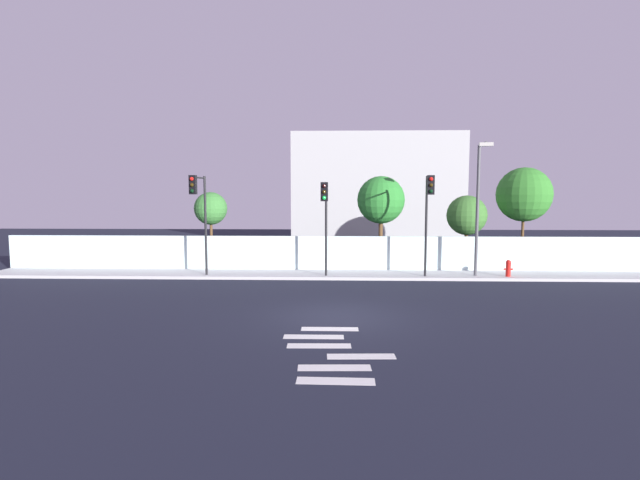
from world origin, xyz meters
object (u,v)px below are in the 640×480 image
Objects in this scene: traffic_light_right at (325,208)px; street_lamp_curbside at (479,198)px; fire_hydrant at (508,268)px; roadside_tree_leftmost at (211,209)px; roadside_tree_rightmost at (524,195)px; traffic_light_center at (428,204)px; traffic_light_left at (199,204)px; roadside_tree_midleft at (381,200)px; roadside_tree_midright at (467,216)px.

street_lamp_curbside reaches higher than traffic_light_right.
fire_hydrant is (9.05, 0.55, -2.93)m from traffic_light_right.
roadside_tree_rightmost is (17.44, 0.00, 0.80)m from roadside_tree_leftmost.
fire_hydrant is (4.12, 0.67, -3.15)m from traffic_light_center.
traffic_light_right is (6.11, 0.14, -0.24)m from traffic_light_left.
roadside_tree_leftmost is 17.46m from roadside_tree_rightmost.
roadside_tree_rightmost is (10.88, 3.73, 0.65)m from traffic_light_right.
street_lamp_curbside is at bearing 12.59° from traffic_light_center.
roadside_tree_rightmost reaches higher than traffic_light_center.
roadside_tree_midleft reaches higher than traffic_light_left.
traffic_light_right is at bearing -161.10° from roadside_tree_rightmost.
fire_hydrant is 7.55m from roadside_tree_midleft.
street_lamp_curbside is 14.42m from roadside_tree_leftmost.
roadside_tree_midleft is (3.03, 3.73, 0.34)m from traffic_light_right.
roadside_tree_midleft is at bearing 143.46° from street_lamp_curbside.
fire_hydrant is (1.59, 0.11, -3.42)m from street_lamp_curbside.
traffic_light_center is 2.61m from street_lamp_curbside.
roadside_tree_rightmost is at bearing 43.93° from street_lamp_curbside.
fire_hydrant is at bearing -68.27° from roadside_tree_midright.
roadside_tree_midleft is at bearing 22.95° from traffic_light_left.
street_lamp_curbside is at bearing -36.54° from roadside_tree_midleft.
roadside_tree_midleft is (9.59, 0.00, 0.49)m from roadside_tree_leftmost.
traffic_light_center reaches higher than roadside_tree_midright.
roadside_tree_midleft is 4.83m from roadside_tree_midright.
roadside_tree_midright is at bearing 180.00° from roadside_tree_rightmost.
traffic_light_left is 1.07× the size of traffic_light_right.
roadside_tree_rightmost is (1.83, 3.18, 3.57)m from fire_hydrant.
street_lamp_curbside is at bearing -13.20° from roadside_tree_leftmost.
traffic_light_right is 7.54m from roadside_tree_leftmost.
roadside_tree_leftmost is 0.76× the size of roadside_tree_rightmost.
roadside_tree_rightmost is at bearing 12.83° from traffic_light_left.
roadside_tree_midright is (2.85, 3.85, -0.73)m from traffic_light_center.
traffic_light_center is 0.87× the size of roadside_tree_rightmost.
roadside_tree_leftmost reaches higher than roadside_tree_midright.
roadside_tree_rightmost is at bearing 0.00° from roadside_tree_midright.
fire_hydrant is at bearing 2.61° from traffic_light_left.
traffic_light_left is 11.05m from traffic_light_center.
traffic_light_left reaches higher than roadside_tree_leftmost.
roadside_tree_midleft is at bearing 180.00° from roadside_tree_midright.
roadside_tree_midleft is 0.92× the size of roadside_tree_rightmost.
fire_hydrant is 0.16× the size of roadside_tree_midleft.
street_lamp_curbside is 5.53m from roadside_tree_midleft.
traffic_light_center reaches higher than fire_hydrant.
traffic_light_left is 3.92m from roadside_tree_leftmost.
traffic_light_center is 1.07× the size of traffic_light_right.
roadside_tree_rightmost reaches higher than roadside_tree_midright.
roadside_tree_leftmost is 14.35m from roadside_tree_midright.
traffic_light_right is 5.59× the size of fire_hydrant.
roadside_tree_midright is at bearing 53.54° from traffic_light_center.
roadside_tree_leftmost is at bearing 166.80° from street_lamp_curbside.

